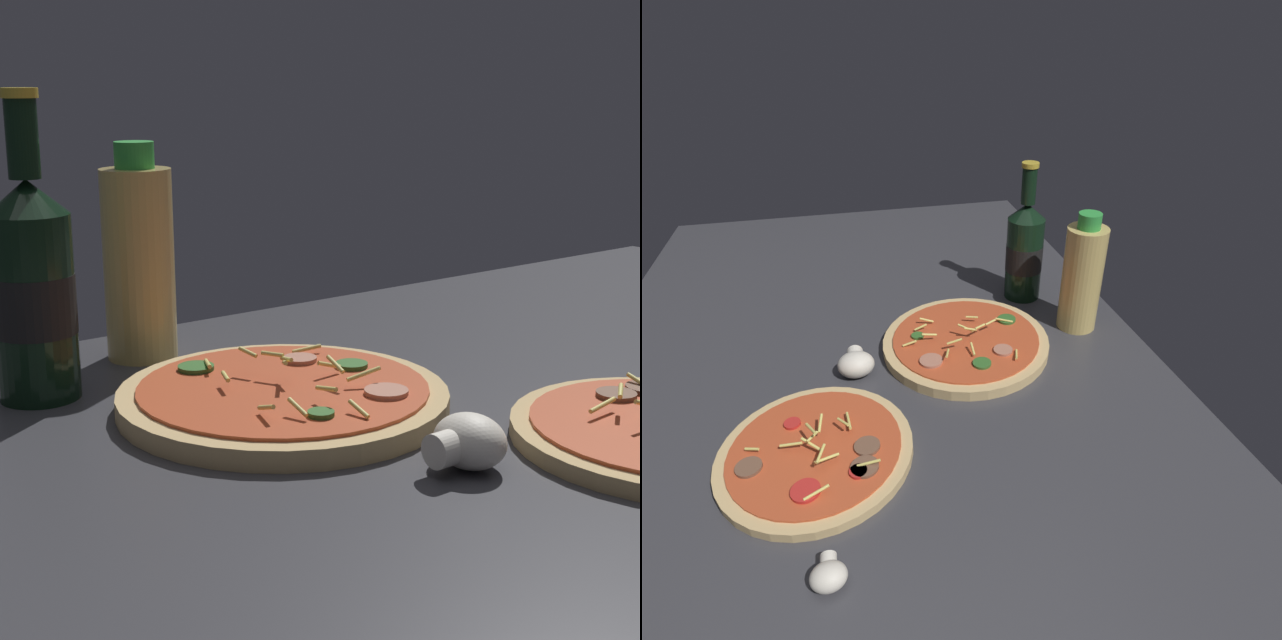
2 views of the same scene
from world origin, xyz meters
The scene contains 7 objects.
counter_slab centered at (0.00, 0.00, 1.25)cm, with size 160.00×90.00×2.50cm.
pizza_near centered at (9.88, -8.83, 3.30)cm, with size 24.25×24.25×4.95cm.
pizza_far centered at (-9.17, 15.12, 3.49)cm, with size 27.39×27.39×4.49cm.
beer_bottle centered at (-24.11, 30.05, 12.16)cm, with size 6.96×6.96×25.87cm.
oil_bottle centered at (-11.42, 35.83, 12.07)cm, with size 6.77×6.77×20.81cm.
mushroom_left centered at (-6.18, -2.98, 4.46)cm, with size 5.87×5.59×3.92cm.
mushroom_right centered at (26.97, -7.45, 3.79)cm, with size 3.88×3.70×2.59cm.
Camera 2 is at (57.23, -1.27, 50.49)cm, focal length 28.00 mm.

